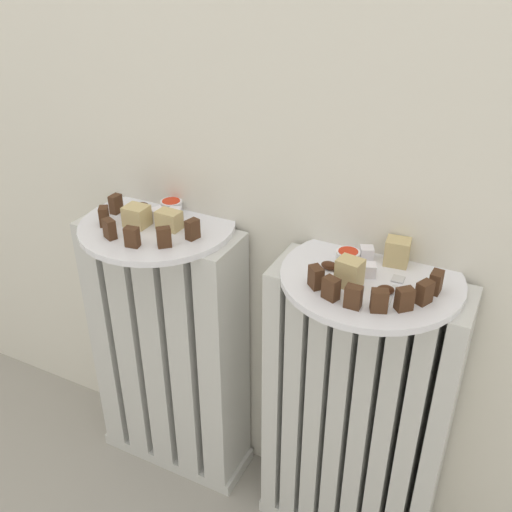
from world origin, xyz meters
name	(u,v)px	position (x,y,z in m)	size (l,w,h in m)	color
radiator_left	(170,354)	(-0.22, 0.28, 0.31)	(0.36, 0.13, 0.63)	silver
radiator_right	(355,418)	(0.22, 0.28, 0.31)	(0.36, 0.13, 0.63)	silver
plate_left	(158,225)	(-0.22, 0.28, 0.64)	(0.31, 0.31, 0.01)	white
plate_right	(371,278)	(0.22, 0.28, 0.64)	(0.31, 0.31, 0.01)	white
dark_cake_slice_left_0	(116,204)	(-0.32, 0.28, 0.66)	(0.03, 0.02, 0.04)	#472B19
dark_cake_slice_left_1	(104,216)	(-0.30, 0.23, 0.66)	(0.03, 0.02, 0.04)	#472B19
dark_cake_slice_left_2	(110,229)	(-0.26, 0.19, 0.66)	(0.03, 0.02, 0.04)	#472B19
dark_cake_slice_left_3	(132,237)	(-0.20, 0.18, 0.66)	(0.03, 0.02, 0.04)	#472B19
dark_cake_slice_left_4	(164,237)	(-0.15, 0.21, 0.66)	(0.03, 0.02, 0.04)	#472B19
dark_cake_slice_left_5	(192,229)	(-0.12, 0.26, 0.66)	(0.03, 0.02, 0.04)	#472B19
marble_cake_slice_left_0	(137,216)	(-0.25, 0.25, 0.66)	(0.04, 0.04, 0.04)	tan
marble_cake_slice_left_1	(169,220)	(-0.18, 0.27, 0.66)	(0.05, 0.03, 0.04)	tan
turkish_delight_left_0	(175,214)	(-0.20, 0.31, 0.65)	(0.02, 0.02, 0.02)	white
turkish_delight_left_1	(158,215)	(-0.22, 0.29, 0.66)	(0.03, 0.03, 0.03)	white
medjool_date_left_0	(142,206)	(-0.28, 0.32, 0.65)	(0.03, 0.02, 0.02)	#3D1E0F
medjool_date_left_1	(192,222)	(-0.15, 0.30, 0.65)	(0.03, 0.02, 0.02)	#3D1E0F
medjool_date_left_2	(148,212)	(-0.25, 0.30, 0.65)	(0.03, 0.02, 0.01)	#3D1E0F
jam_bowl_left	(171,205)	(-0.22, 0.34, 0.66)	(0.04, 0.04, 0.02)	white
dark_cake_slice_right_0	(316,277)	(0.15, 0.20, 0.66)	(0.03, 0.02, 0.04)	#472B19
dark_cake_slice_right_1	(331,288)	(0.18, 0.18, 0.66)	(0.03, 0.02, 0.04)	#472B19
dark_cake_slice_right_2	(353,297)	(0.22, 0.17, 0.66)	(0.03, 0.02, 0.04)	#472B19
dark_cake_slice_right_3	(379,301)	(0.26, 0.18, 0.66)	(0.03, 0.02, 0.04)	#472B19
dark_cake_slice_right_4	(405,299)	(0.29, 0.20, 0.66)	(0.03, 0.02, 0.04)	#472B19
dark_cake_slice_right_5	(424,293)	(0.31, 0.24, 0.66)	(0.03, 0.02, 0.04)	#472B19
dark_cake_slice_right_6	(436,282)	(0.32, 0.27, 0.66)	(0.03, 0.02, 0.04)	#472B19
marble_cake_slice_right_0	(350,273)	(0.19, 0.23, 0.67)	(0.04, 0.03, 0.05)	tan
marble_cake_slice_right_1	(397,252)	(0.25, 0.33, 0.67)	(0.04, 0.04, 0.05)	tan
turkish_delight_right_0	(367,253)	(0.19, 0.33, 0.65)	(0.02, 0.02, 0.02)	white
turkish_delight_right_1	(369,270)	(0.21, 0.27, 0.65)	(0.02, 0.02, 0.02)	white
medjool_date_right_0	(385,290)	(0.26, 0.23, 0.65)	(0.03, 0.02, 0.02)	#3D1E0F
medjool_date_right_1	(329,266)	(0.15, 0.26, 0.65)	(0.03, 0.02, 0.01)	#3D1E0F
jam_bowl_right	(348,256)	(0.17, 0.30, 0.66)	(0.04, 0.04, 0.02)	white
fork	(394,288)	(0.26, 0.25, 0.64)	(0.02, 0.10, 0.00)	silver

